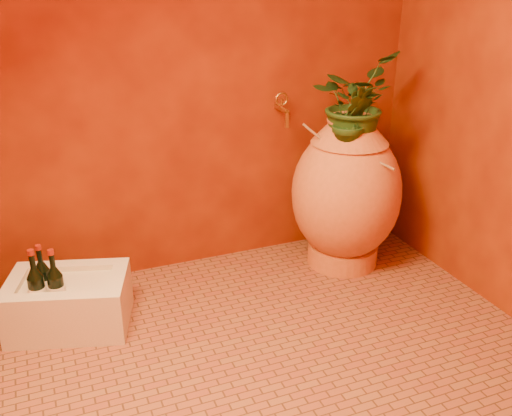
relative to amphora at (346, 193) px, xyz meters
name	(u,v)px	position (x,y,z in m)	size (l,w,h in m)	color
floor	(273,352)	(-0.74, -0.65, -0.45)	(2.50, 2.50, 0.00)	brown
wall_back	(201,50)	(-0.74, 0.35, 0.80)	(2.50, 0.02, 2.50)	#581505
amphora	(346,193)	(0.00, 0.00, 0.00)	(0.79, 0.79, 0.91)	#C97138
stone_basin	(69,303)	(-1.59, -0.08, -0.32)	(0.65, 0.54, 0.27)	beige
wine_bottle_a	(57,288)	(-1.64, -0.14, -0.19)	(0.08, 0.08, 0.32)	black
wine_bottle_b	(44,281)	(-1.69, -0.03, -0.20)	(0.07, 0.07, 0.30)	black
wine_bottle_c	(37,290)	(-1.72, -0.13, -0.19)	(0.08, 0.08, 0.33)	black
wall_tap	(283,108)	(-0.30, 0.26, 0.47)	(0.08, 0.17, 0.18)	#A37025
plant_main	(354,101)	(0.02, 0.01, 0.53)	(0.47, 0.41, 0.52)	#1E3E16
plant_side	(353,121)	(-0.04, -0.09, 0.45)	(0.22, 0.18, 0.40)	#1E3E16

